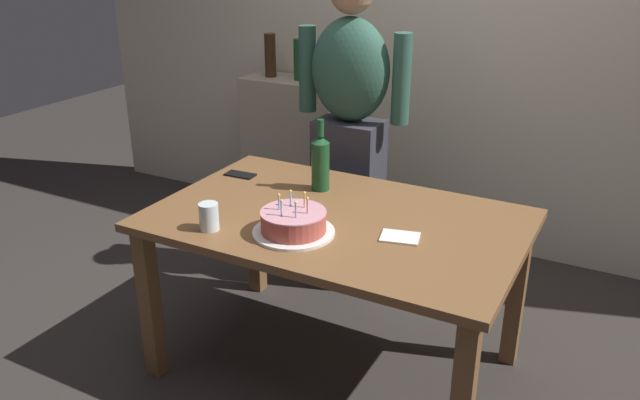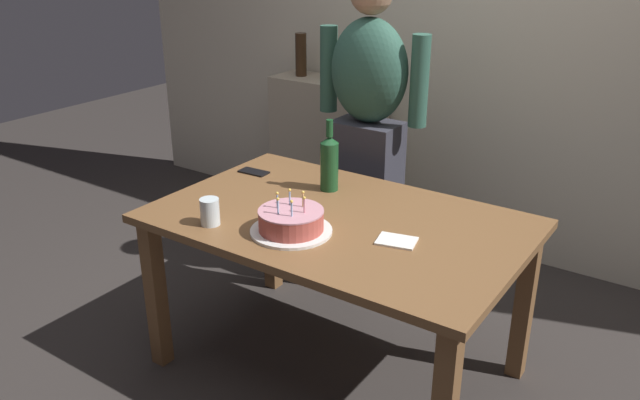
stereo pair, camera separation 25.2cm
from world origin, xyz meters
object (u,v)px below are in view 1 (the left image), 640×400
Objects in this scene: birthday_cake at (293,223)px; cell_phone at (240,175)px; wine_bottle at (320,162)px; water_glass_near at (209,217)px; person_man_bearded at (349,129)px; napkin_stack at (400,237)px.

cell_phone is at bearing 141.73° from birthday_cake.
wine_bottle is at bearing 105.33° from birthday_cake.
person_man_bearded is at bearing 85.66° from water_glass_near.
water_glass_near reaches higher than napkin_stack.
water_glass_near reaches higher than cell_phone.
birthday_cake is at bearing -157.69° from napkin_stack.
water_glass_near is at bearing -158.00° from napkin_stack.
wine_bottle is 2.24× the size of napkin_stack.
person_man_bearded is (-0.10, 0.51, 0.00)m from wine_bottle.
napkin_stack is at bearing -19.66° from cell_phone.
birthday_cake is 0.99m from person_man_bearded.
birthday_cake is 0.98× the size of wine_bottle.
wine_bottle is 2.26× the size of cell_phone.
person_man_bearded is (0.08, 1.08, 0.08)m from water_glass_near.
wine_bottle is at bearing 149.18° from napkin_stack.
person_man_bearded reaches higher than wine_bottle.
birthday_cake is 0.19× the size of person_man_bearded.
birthday_cake reaches higher than water_glass_near.
cell_phone is (-0.55, 0.43, -0.04)m from birthday_cake.
cell_phone and napkin_stack have the same top height.
person_man_bearded is (-0.23, 0.96, 0.09)m from birthday_cake.
napkin_stack is (0.92, -0.28, 0.00)m from cell_phone.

